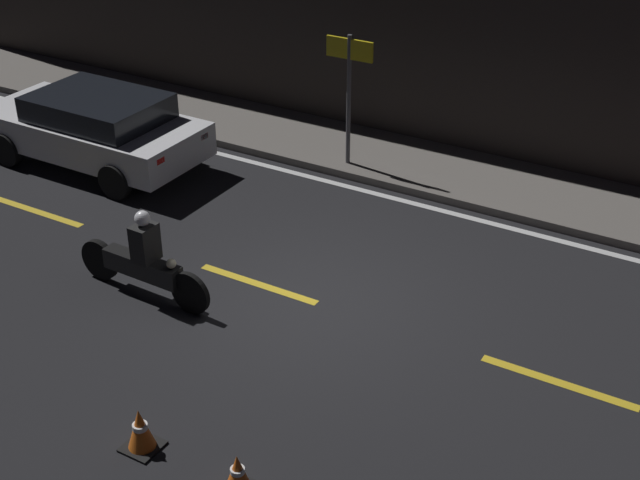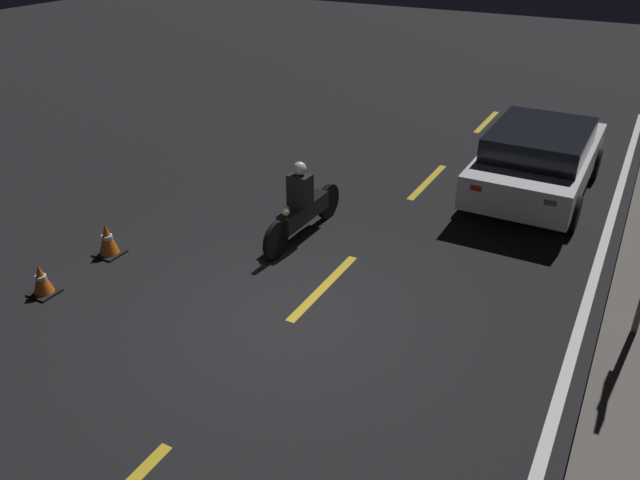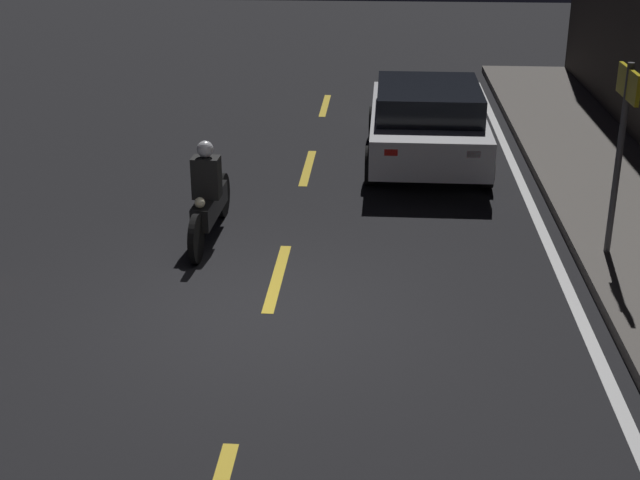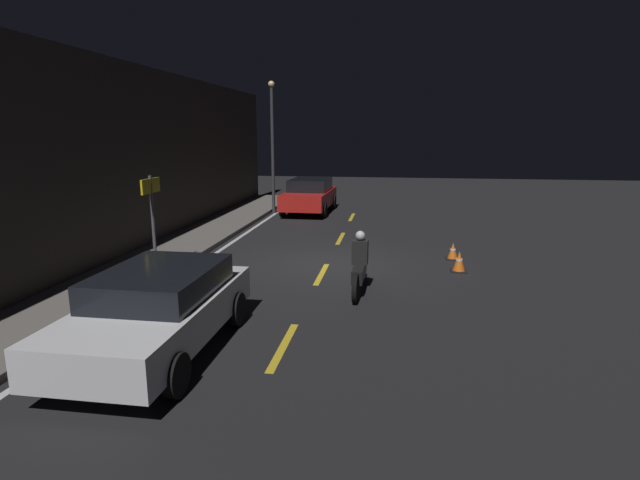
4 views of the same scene
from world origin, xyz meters
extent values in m
plane|color=black|center=(0.00, 0.00, 0.00)|extent=(56.00, 56.00, 0.00)
cube|color=gold|center=(-10.00, 0.00, 0.00)|extent=(2.00, 0.14, 0.01)
cube|color=gold|center=(-5.50, 0.00, 0.00)|extent=(2.00, 0.14, 0.01)
cube|color=gold|center=(-1.00, 0.00, 0.00)|extent=(2.00, 0.14, 0.01)
cube|color=silver|center=(0.00, 3.50, 0.00)|extent=(25.20, 0.14, 0.01)
cube|color=silver|center=(-6.00, 2.00, 0.62)|extent=(4.28, 1.89, 0.61)
cube|color=black|center=(-5.79, 2.00, 1.15)|extent=(2.36, 1.70, 0.45)
cube|color=red|center=(-3.90, 1.38, 0.77)|extent=(0.06, 0.20, 0.10)
cube|color=red|center=(-3.89, 2.60, 0.77)|extent=(0.06, 0.20, 0.10)
cylinder|color=black|center=(-7.33, 1.09, 0.32)|extent=(0.63, 0.18, 0.63)
cylinder|color=black|center=(-7.32, 2.92, 0.32)|extent=(0.63, 0.18, 0.63)
cylinder|color=black|center=(-4.68, 1.08, 0.32)|extent=(0.63, 0.18, 0.63)
cylinder|color=black|center=(-4.67, 2.91, 0.32)|extent=(0.63, 0.18, 0.63)
cylinder|color=black|center=(-1.40, -1.07, 0.32)|extent=(0.64, 0.10, 0.64)
cylinder|color=black|center=(-3.09, -1.03, 0.32)|extent=(0.64, 0.12, 0.64)
cube|color=black|center=(-2.24, -1.05, 0.47)|extent=(1.30, 0.27, 0.30)
sphere|color=#F2EABF|center=(-1.70, -1.07, 0.70)|extent=(0.14, 0.14, 0.14)
cube|color=black|center=(-2.14, -1.06, 0.89)|extent=(0.29, 0.37, 0.55)
sphere|color=silver|center=(-2.14, -1.06, 1.28)|extent=(0.22, 0.22, 0.22)
cube|color=black|center=(-0.21, -3.52, 0.01)|extent=(0.41, 0.41, 0.03)
cone|color=orange|center=(-0.21, -3.52, 0.29)|extent=(0.32, 0.32, 0.51)
cylinder|color=white|center=(-0.21, -3.52, 0.31)|extent=(0.17, 0.17, 0.06)
cube|color=black|center=(1.10, -3.51, 0.01)|extent=(0.37, 0.37, 0.03)
cone|color=orange|center=(1.10, -3.51, 0.26)|extent=(0.29, 0.29, 0.45)
cylinder|color=white|center=(1.10, -3.51, 0.28)|extent=(0.16, 0.16, 0.05)
camera|label=1|loc=(5.36, -9.06, 7.05)|focal=50.00mm
camera|label=2|loc=(5.89, 3.66, 5.03)|focal=35.00mm
camera|label=3|loc=(8.90, 1.22, 4.53)|focal=50.00mm
camera|label=4|loc=(-13.24, -1.80, 3.56)|focal=28.00mm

